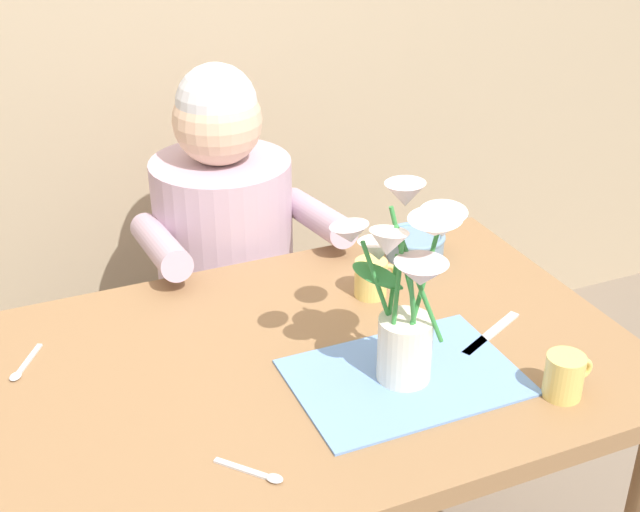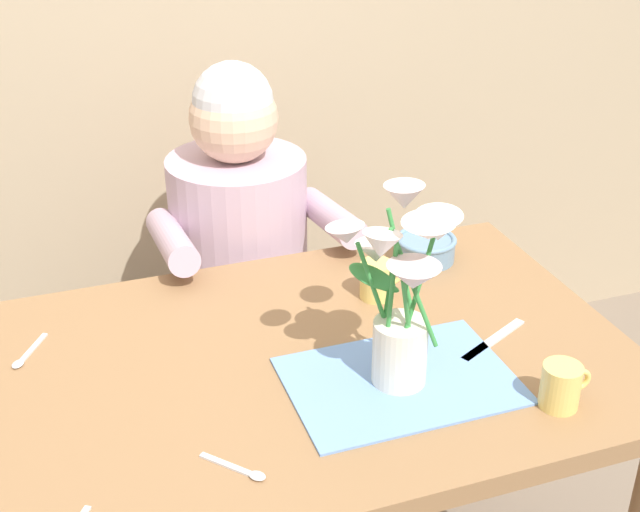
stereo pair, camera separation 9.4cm
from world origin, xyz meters
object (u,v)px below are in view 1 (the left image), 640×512
object	(u,v)px
seated_person	(228,285)
dinner_knife	(491,333)
ceramic_mug	(372,278)
ceramic_bowl	(415,244)
flower_vase	(407,285)
tea_cup	(565,376)

from	to	relation	value
seated_person	dinner_knife	world-z (taller)	seated_person
ceramic_mug	ceramic_bowl	bearing A→B (deg)	34.74
flower_vase	dinner_knife	xyz separation A→B (m)	(0.22, 0.05, -0.19)
dinner_knife	tea_cup	xyz separation A→B (m)	(0.01, -0.21, 0.04)
seated_person	ceramic_bowl	bearing A→B (deg)	-48.42
flower_vase	dinner_knife	bearing A→B (deg)	13.58
flower_vase	ceramic_mug	xyz separation A→B (m)	(0.08, 0.28, -0.15)
dinner_knife	ceramic_mug	bearing A→B (deg)	96.12
dinner_knife	ceramic_mug	world-z (taller)	ceramic_mug
ceramic_bowl	tea_cup	distance (m)	0.55
flower_vase	ceramic_bowl	bearing A→B (deg)	58.30
seated_person	tea_cup	xyz separation A→B (m)	(0.33, -0.89, 0.22)
ceramic_bowl	dinner_knife	distance (m)	0.35
tea_cup	ceramic_mug	distance (m)	0.46
flower_vase	ceramic_mug	world-z (taller)	flower_vase
tea_cup	ceramic_mug	xyz separation A→B (m)	(-0.15, 0.44, 0.00)
ceramic_mug	dinner_knife	bearing A→B (deg)	-57.32
seated_person	ceramic_mug	bearing A→B (deg)	-72.59
seated_person	ceramic_mug	size ratio (longest dim) A/B	12.20
seated_person	tea_cup	bearing A→B (deg)	-73.54
flower_vase	ceramic_mug	bearing A→B (deg)	74.44
ceramic_bowl	ceramic_mug	xyz separation A→B (m)	(-0.17, -0.12, 0.01)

